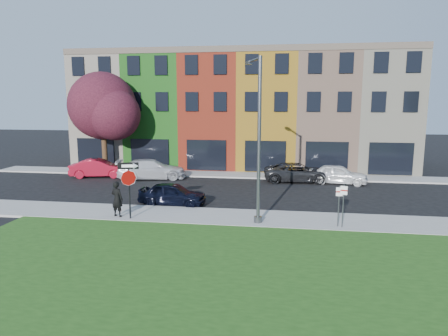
% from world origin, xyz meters
% --- Properties ---
extents(ground, '(120.00, 120.00, 0.00)m').
position_xyz_m(ground, '(0.00, 0.00, 0.00)').
color(ground, black).
rests_on(ground, ground).
extents(sidewalk_near, '(40.00, 3.00, 0.12)m').
position_xyz_m(sidewalk_near, '(2.00, 3.00, 0.06)').
color(sidewalk_near, gray).
rests_on(sidewalk_near, ground).
extents(sidewalk_far, '(40.00, 2.40, 0.12)m').
position_xyz_m(sidewalk_far, '(-3.00, 15.00, 0.06)').
color(sidewalk_far, gray).
rests_on(sidewalk_far, ground).
extents(rowhouse_block, '(30.00, 10.12, 10.00)m').
position_xyz_m(rowhouse_block, '(-2.50, 21.18, 4.99)').
color(rowhouse_block, beige).
rests_on(rowhouse_block, ground).
extents(stop_sign, '(1.03, 0.31, 2.91)m').
position_xyz_m(stop_sign, '(-6.26, 1.88, 2.20)').
color(stop_sign, black).
rests_on(stop_sign, sidewalk_near).
extents(man, '(0.92, 0.82, 1.87)m').
position_xyz_m(man, '(-7.04, 2.15, 1.06)').
color(man, black).
rests_on(man, sidewalk_near).
extents(sedan_near, '(1.97, 4.11, 1.35)m').
position_xyz_m(sedan_near, '(-4.94, 5.21, 0.67)').
color(sedan_near, black).
rests_on(sedan_near, ground).
extents(parked_car_red, '(3.46, 5.12, 1.47)m').
position_xyz_m(parked_car_red, '(-13.15, 12.78, 0.73)').
color(parked_car_red, maroon).
rests_on(parked_car_red, ground).
extents(parked_car_silver, '(4.76, 6.39, 1.55)m').
position_xyz_m(parked_car_silver, '(-8.72, 12.68, 0.77)').
color(parked_car_silver, silver).
rests_on(parked_car_silver, ground).
extents(parked_car_dark, '(3.07, 5.43, 1.42)m').
position_xyz_m(parked_car_dark, '(2.61, 13.26, 0.71)').
color(parked_car_dark, black).
rests_on(parked_car_dark, ground).
extents(parked_car_white, '(2.87, 4.69, 1.44)m').
position_xyz_m(parked_car_white, '(5.53, 12.92, 0.72)').
color(parked_car_white, white).
rests_on(parked_car_white, ground).
extents(street_lamp, '(1.10, 2.48, 8.04)m').
position_xyz_m(street_lamp, '(0.22, 2.37, 4.18)').
color(street_lamp, '#4C4E51').
rests_on(street_lamp, sidewalk_near).
extents(parking_sign_a, '(0.32, 0.10, 1.99)m').
position_xyz_m(parking_sign_a, '(4.14, 2.10, 1.38)').
color(parking_sign_a, '#4C4E51').
rests_on(parking_sign_a, sidewalk_near).
extents(parking_sign_b, '(0.31, 0.13, 2.10)m').
position_xyz_m(parking_sign_b, '(4.32, 1.99, 1.44)').
color(parking_sign_b, '#4C4E51').
rests_on(parking_sign_b, sidewalk_near).
extents(tree_purple, '(6.63, 5.80, 8.32)m').
position_xyz_m(tree_purple, '(-13.28, 14.53, 5.53)').
color(tree_purple, '#311C10').
rests_on(tree_purple, sidewalk_far).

